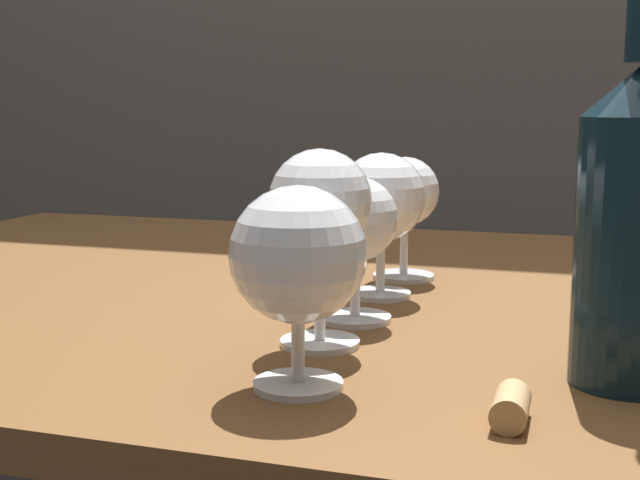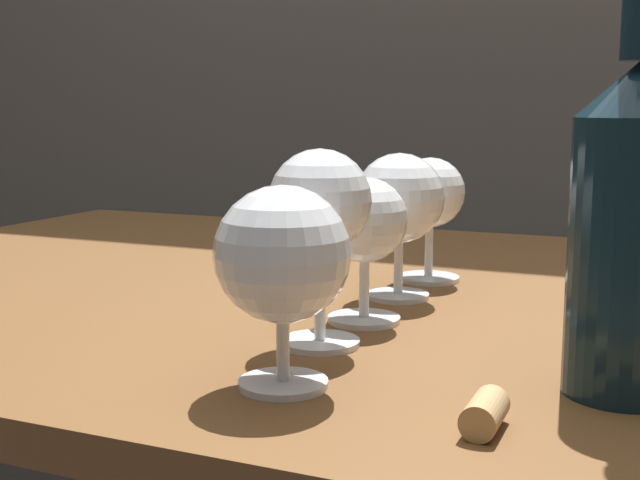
{
  "view_description": "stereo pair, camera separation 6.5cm",
  "coord_description": "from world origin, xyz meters",
  "px_view_note": "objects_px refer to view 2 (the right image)",
  "views": [
    {
      "loc": [
        0.14,
        -0.83,
        0.94
      ],
      "look_at": [
        -0.05,
        -0.22,
        0.84
      ],
      "focal_mm": 47.23,
      "sensor_mm": 36.0,
      "label": 1
    },
    {
      "loc": [
        0.2,
        -0.81,
        0.94
      ],
      "look_at": [
        -0.05,
        -0.22,
        0.84
      ],
      "focal_mm": 47.23,
      "sensor_mm": 36.0,
      "label": 2
    }
  ],
  "objects_px": {
    "wine_glass_rose": "(320,205)",
    "wine_glass_port": "(430,198)",
    "wine_bottle": "(631,222)",
    "cork": "(485,413)",
    "wine_glass_cabernet": "(365,224)",
    "wine_glass_pinot": "(399,201)",
    "wine_glass_chardonnay": "(282,257)"
  },
  "relations": [
    {
      "from": "wine_bottle",
      "to": "wine_glass_pinot",
      "type": "bearing_deg",
      "value": 136.88
    },
    {
      "from": "wine_glass_pinot",
      "to": "wine_glass_port",
      "type": "bearing_deg",
      "value": 87.7
    },
    {
      "from": "cork",
      "to": "wine_glass_port",
      "type": "bearing_deg",
      "value": 110.36
    },
    {
      "from": "wine_glass_cabernet",
      "to": "wine_glass_port",
      "type": "distance_m",
      "value": 0.2
    },
    {
      "from": "wine_glass_rose",
      "to": "cork",
      "type": "distance_m",
      "value": 0.23
    },
    {
      "from": "cork",
      "to": "wine_glass_rose",
      "type": "bearing_deg",
      "value": 141.62
    },
    {
      "from": "wine_glass_chardonnay",
      "to": "wine_bottle",
      "type": "height_order",
      "value": "wine_bottle"
    },
    {
      "from": "wine_glass_port",
      "to": "cork",
      "type": "xyz_separation_m",
      "value": [
        0.15,
        -0.4,
        -0.08
      ]
    },
    {
      "from": "wine_glass_chardonnay",
      "to": "cork",
      "type": "xyz_separation_m",
      "value": [
        0.14,
        -0.02,
        -0.08
      ]
    },
    {
      "from": "wine_glass_rose",
      "to": "wine_bottle",
      "type": "xyz_separation_m",
      "value": [
        0.23,
        -0.03,
        0.0
      ]
    },
    {
      "from": "wine_bottle",
      "to": "cork",
      "type": "xyz_separation_m",
      "value": [
        -0.07,
        -0.1,
        -0.1
      ]
    },
    {
      "from": "wine_bottle",
      "to": "cork",
      "type": "distance_m",
      "value": 0.16
    },
    {
      "from": "wine_glass_chardonnay",
      "to": "wine_glass_port",
      "type": "bearing_deg",
      "value": 91.15
    },
    {
      "from": "wine_glass_chardonnay",
      "to": "wine_bottle",
      "type": "bearing_deg",
      "value": 19.92
    },
    {
      "from": "wine_glass_rose",
      "to": "wine_bottle",
      "type": "bearing_deg",
      "value": -6.32
    },
    {
      "from": "wine_glass_pinot",
      "to": "wine_glass_port",
      "type": "xyz_separation_m",
      "value": [
        0.0,
        0.09,
        -0.01
      ]
    },
    {
      "from": "wine_glass_cabernet",
      "to": "cork",
      "type": "relative_size",
      "value": 3.05
    },
    {
      "from": "wine_bottle",
      "to": "cork",
      "type": "relative_size",
      "value": 7.19
    },
    {
      "from": "wine_glass_cabernet",
      "to": "cork",
      "type": "bearing_deg",
      "value": -53.88
    },
    {
      "from": "wine_bottle",
      "to": "wine_glass_cabernet",
      "type": "bearing_deg",
      "value": 153.94
    },
    {
      "from": "wine_glass_port",
      "to": "wine_glass_pinot",
      "type": "bearing_deg",
      "value": -92.3
    },
    {
      "from": "wine_glass_pinot",
      "to": "wine_bottle",
      "type": "distance_m",
      "value": 0.31
    },
    {
      "from": "wine_glass_pinot",
      "to": "cork",
      "type": "xyz_separation_m",
      "value": [
        0.15,
        -0.31,
        -0.09
      ]
    },
    {
      "from": "wine_glass_chardonnay",
      "to": "wine_glass_cabernet",
      "type": "relative_size",
      "value": 1.07
    },
    {
      "from": "wine_glass_rose",
      "to": "wine_glass_cabernet",
      "type": "distance_m",
      "value": 0.09
    },
    {
      "from": "wine_glass_rose",
      "to": "cork",
      "type": "height_order",
      "value": "wine_glass_rose"
    },
    {
      "from": "wine_glass_rose",
      "to": "wine_glass_pinot",
      "type": "relative_size",
      "value": 1.09
    },
    {
      "from": "wine_glass_cabernet",
      "to": "cork",
      "type": "xyz_separation_m",
      "value": [
        0.15,
        -0.21,
        -0.08
      ]
    },
    {
      "from": "wine_glass_port",
      "to": "wine_bottle",
      "type": "xyz_separation_m",
      "value": [
        0.22,
        -0.3,
        0.02
      ]
    },
    {
      "from": "wine_glass_pinot",
      "to": "wine_bottle",
      "type": "bearing_deg",
      "value": -43.12
    },
    {
      "from": "wine_glass_rose",
      "to": "wine_glass_port",
      "type": "distance_m",
      "value": 0.28
    },
    {
      "from": "wine_glass_cabernet",
      "to": "wine_bottle",
      "type": "bearing_deg",
      "value": -26.06
    }
  ]
}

